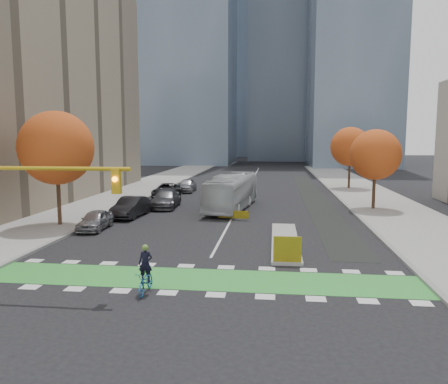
% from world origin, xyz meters
% --- Properties ---
extents(ground, '(300.00, 300.00, 0.00)m').
position_xyz_m(ground, '(0.00, 0.00, 0.00)').
color(ground, black).
rests_on(ground, ground).
extents(sidewalk_west, '(7.00, 120.00, 0.15)m').
position_xyz_m(sidewalk_west, '(-13.50, 20.00, 0.07)').
color(sidewalk_west, gray).
rests_on(sidewalk_west, ground).
extents(sidewalk_east, '(7.00, 120.00, 0.15)m').
position_xyz_m(sidewalk_east, '(13.50, 20.00, 0.07)').
color(sidewalk_east, gray).
rests_on(sidewalk_east, ground).
extents(curb_west, '(0.30, 120.00, 0.16)m').
position_xyz_m(curb_west, '(-10.00, 20.00, 0.07)').
color(curb_west, gray).
rests_on(curb_west, ground).
extents(curb_east, '(0.30, 120.00, 0.16)m').
position_xyz_m(curb_east, '(10.00, 20.00, 0.07)').
color(curb_east, gray).
rests_on(curb_east, ground).
extents(bike_crossing, '(20.00, 3.00, 0.01)m').
position_xyz_m(bike_crossing, '(0.00, 1.50, 0.01)').
color(bike_crossing, green).
rests_on(bike_crossing, ground).
extents(centre_line, '(0.15, 70.00, 0.01)m').
position_xyz_m(centre_line, '(0.00, 40.00, 0.01)').
color(centre_line, silver).
rests_on(centre_line, ground).
extents(bike_lane_paint, '(2.50, 50.00, 0.01)m').
position_xyz_m(bike_lane_paint, '(7.50, 30.00, 0.01)').
color(bike_lane_paint, black).
rests_on(bike_lane_paint, ground).
extents(median_island, '(1.60, 10.00, 0.16)m').
position_xyz_m(median_island, '(4.00, 9.00, 0.08)').
color(median_island, gray).
rests_on(median_island, ground).
extents(hazard_board, '(1.40, 0.12, 1.30)m').
position_xyz_m(hazard_board, '(4.00, 4.20, 0.80)').
color(hazard_board, yellow).
rests_on(hazard_board, median_island).
extents(tower_nw, '(22.00, 22.00, 70.00)m').
position_xyz_m(tower_nw, '(-18.00, 90.00, 35.00)').
color(tower_nw, '#47566B').
rests_on(tower_nw, ground).
extents(tower_ne, '(18.00, 24.00, 60.00)m').
position_xyz_m(tower_ne, '(20.00, 85.00, 30.00)').
color(tower_ne, '#47566B').
rests_on(tower_ne, ground).
extents(tower_far, '(26.00, 26.00, 80.00)m').
position_xyz_m(tower_far, '(-4.00, 140.00, 40.00)').
color(tower_far, '#47566B').
rests_on(tower_far, ground).
extents(tree_west, '(5.20, 5.20, 8.22)m').
position_xyz_m(tree_west, '(-12.00, 12.00, 5.62)').
color(tree_west, '#332114').
rests_on(tree_west, ground).
extents(tree_east_near, '(4.40, 4.40, 7.08)m').
position_xyz_m(tree_east_near, '(12.00, 22.00, 4.86)').
color(tree_east_near, '#332114').
rests_on(tree_east_near, ground).
extents(tree_east_far, '(4.80, 4.80, 7.65)m').
position_xyz_m(tree_east_far, '(12.50, 38.00, 5.24)').
color(tree_east_far, '#332114').
rests_on(tree_east_far, ground).
extents(traffic_signal_west, '(8.53, 0.56, 5.20)m').
position_xyz_m(traffic_signal_west, '(-7.93, -0.51, 4.03)').
color(traffic_signal_west, '#BF9914').
rests_on(traffic_signal_west, ground).
extents(cyclist, '(0.62, 1.77, 2.04)m').
position_xyz_m(cyclist, '(-1.88, -0.50, 0.68)').
color(cyclist, '#225E9C').
rests_on(cyclist, ground).
extents(bus, '(3.94, 11.36, 3.10)m').
position_xyz_m(bus, '(-0.46, 21.11, 1.55)').
color(bus, '#B8BEC0').
rests_on(bus, ground).
extents(parked_car_a, '(1.74, 4.02, 1.35)m').
position_xyz_m(parked_car_a, '(-9.00, 11.19, 0.68)').
color(parked_car_a, gray).
rests_on(parked_car_a, ground).
extents(parked_car_b, '(2.04, 5.02, 1.62)m').
position_xyz_m(parked_car_b, '(-8.13, 16.19, 0.81)').
color(parked_car_b, black).
rests_on(parked_car_b, ground).
extents(parked_car_c, '(2.46, 5.53, 1.58)m').
position_xyz_m(parked_car_c, '(-6.52, 21.19, 0.79)').
color(parked_car_c, '#47464B').
rests_on(parked_car_c, ground).
extents(parked_car_d, '(2.66, 5.42, 1.48)m').
position_xyz_m(parked_car_d, '(-8.13, 27.94, 0.74)').
color(parked_car_d, black).
rests_on(parked_car_d, ground).
extents(parked_car_e, '(1.89, 4.54, 1.54)m').
position_xyz_m(parked_car_e, '(-6.95, 32.94, 0.77)').
color(parked_car_e, '#99999E').
rests_on(parked_car_e, ground).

